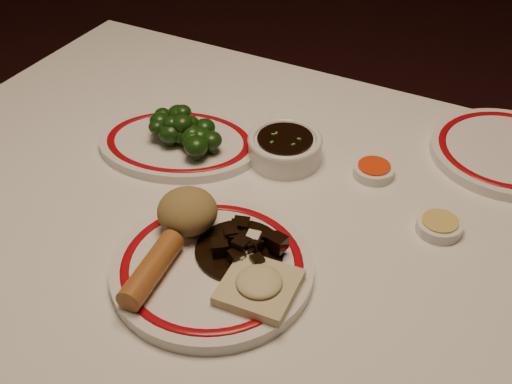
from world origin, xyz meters
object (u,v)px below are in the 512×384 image
object	(u,v)px
spring_roll	(152,269)
stirfry_heap	(244,245)
dining_table	(249,265)
fried_wonton	(259,285)
soy_bowl	(285,149)
rice_mound	(187,211)
broccoli_plate	(179,144)
broccoli_pile	(184,130)
main_plate	(212,268)

from	to	relation	value
spring_roll	stirfry_heap	bearing A→B (deg)	44.87
dining_table	fried_wonton	size ratio (longest dim) A/B	12.65
fried_wonton	soy_bowl	bearing A→B (deg)	109.90
soy_bowl	spring_roll	bearing A→B (deg)	-94.36
dining_table	rice_mound	distance (m)	0.16
dining_table	stirfry_heap	xyz separation A→B (m)	(0.03, -0.07, 0.12)
stirfry_heap	broccoli_plate	xyz separation A→B (m)	(-0.22, 0.18, -0.02)
stirfry_heap	broccoli_pile	xyz separation A→B (m)	(-0.21, 0.18, 0.01)
broccoli_plate	broccoli_pile	world-z (taller)	broccoli_pile
dining_table	soy_bowl	bearing A→B (deg)	96.81
stirfry_heap	broccoli_plate	bearing A→B (deg)	140.85
main_plate	rice_mound	bearing A→B (deg)	145.03
main_plate	stirfry_heap	bearing A→B (deg)	58.01
main_plate	rice_mound	xyz separation A→B (m)	(-0.06, 0.04, 0.04)
fried_wonton	broccoli_plate	size ratio (longest dim) A/B	0.31
spring_roll	fried_wonton	bearing A→B (deg)	12.21
main_plate	fried_wonton	distance (m)	0.08
dining_table	fried_wonton	bearing A→B (deg)	-56.69
stirfry_heap	broccoli_plate	size ratio (longest dim) A/B	0.38
dining_table	soy_bowl	distance (m)	0.19
main_plate	fried_wonton	xyz separation A→B (m)	(0.07, -0.01, 0.02)
fried_wonton	broccoli_pile	distance (m)	0.34
spring_roll	broccoli_plate	bearing A→B (deg)	110.96
rice_mound	spring_roll	world-z (taller)	rice_mound
rice_mound	stirfry_heap	size ratio (longest dim) A/B	0.69
stirfry_heap	rice_mound	bearing A→B (deg)	176.96
dining_table	broccoli_plate	size ratio (longest dim) A/B	3.88
main_plate	dining_table	bearing A→B (deg)	94.45
rice_mound	broccoli_pile	xyz separation A→B (m)	(-0.12, 0.17, -0.01)
fried_wonton	stirfry_heap	xyz separation A→B (m)	(-0.05, 0.05, 0.00)
soy_bowl	stirfry_heap	bearing A→B (deg)	-77.20
main_plate	fried_wonton	size ratio (longest dim) A/B	3.47
rice_mound	broccoli_plate	distance (m)	0.22
spring_roll	broccoli_plate	world-z (taller)	spring_roll
spring_roll	broccoli_plate	size ratio (longest dim) A/B	0.38
soy_bowl	rice_mound	bearing A→B (deg)	-99.08
rice_mound	spring_roll	distance (m)	0.10
spring_roll	stirfry_heap	xyz separation A→B (m)	(0.08, 0.10, -0.00)
dining_table	main_plate	bearing A→B (deg)	-85.55
spring_roll	soy_bowl	bearing A→B (deg)	79.31
broccoli_plate	rice_mound	bearing A→B (deg)	-53.08
dining_table	spring_roll	xyz separation A→B (m)	(-0.04, -0.17, 0.13)
main_plate	broccoli_pile	bearing A→B (deg)	129.93
fried_wonton	soy_bowl	distance (m)	0.30
fried_wonton	stirfry_heap	distance (m)	0.07
broccoli_plate	soy_bowl	distance (m)	0.17
broccoli_pile	soy_bowl	distance (m)	0.16
fried_wonton	broccoli_pile	world-z (taller)	broccoli_pile
fried_wonton	stirfry_heap	bearing A→B (deg)	133.38
broccoli_pile	main_plate	bearing A→B (deg)	-50.07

